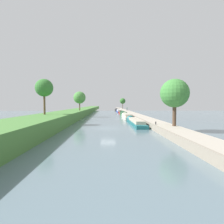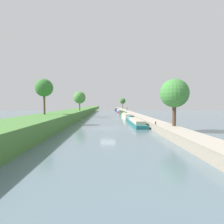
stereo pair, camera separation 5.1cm
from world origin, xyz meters
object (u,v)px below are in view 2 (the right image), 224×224
narrowboat_blue (119,111)px  person_walking (127,109)px  mooring_bollard_far (119,108)px  narrowboat_green (124,114)px  narrowboat_teal (135,122)px  mooring_bollard_near (156,123)px  narrowboat_black (117,110)px  narrowboat_cream (127,116)px  narrowboat_red (121,112)px

narrowboat_blue → person_walking: (3.63, -5.07, 1.26)m
mooring_bollard_far → narrowboat_green: bearing=-92.0°
narrowboat_teal → narrowboat_blue: same height
mooring_bollard_near → narrowboat_teal: bearing=102.3°
narrowboat_black → narrowboat_cream: bearing=-90.2°
narrowboat_teal → mooring_bollard_near: bearing=-77.7°
narrowboat_blue → narrowboat_green: bearing=-90.0°
narrowboat_teal → person_walking: size_ratio=9.92×
narrowboat_cream → mooring_bollard_near: bearing=-85.3°
narrowboat_red → narrowboat_black: size_ratio=0.72×
narrowboat_blue → narrowboat_black: (-0.02, 17.70, -0.02)m
narrowboat_green → narrowboat_black: bearing=90.0°
mooring_bollard_far → narrowboat_cream: bearing=-91.8°
narrowboat_red → narrowboat_blue: size_ratio=0.75×
narrowboat_teal → person_walking: (3.75, 51.29, 1.30)m
mooring_bollard_near → narrowboat_blue: bearing=91.6°
narrowboat_teal → mooring_bollard_near: mooring_bollard_near is taller
narrowboat_green → person_walking: size_ratio=6.87×
narrowboat_black → mooring_bollard_near: (1.86, -83.06, 0.63)m
narrowboat_green → mooring_bollard_far: mooring_bollard_far is taller
narrowboat_red → narrowboat_black: bearing=90.3°
mooring_bollard_near → mooring_bollard_far: bearing=90.0°
mooring_bollard_near → narrowboat_green: bearing=92.9°
narrowboat_teal → narrowboat_green: size_ratio=1.44×
narrowboat_teal → narrowboat_green: narrowboat_green is taller
narrowboat_red → narrowboat_blue: 14.89m
person_walking → mooring_bollard_far: 30.27m
person_walking → mooring_bollard_far: (-1.79, 30.21, -0.65)m
narrowboat_green → narrowboat_blue: 28.05m
narrowboat_cream → narrowboat_green: 12.59m
narrowboat_black → mooring_bollard_near: 83.08m
narrowboat_green → narrowboat_black: (0.00, 45.75, -0.04)m
narrowboat_teal → narrowboat_red: 41.47m
narrowboat_red → mooring_bollard_near: 50.50m
person_walking → mooring_bollard_far: bearing=93.4°
narrowboat_cream → person_walking: size_ratio=8.42×
mooring_bollard_far → narrowboat_black: bearing=-104.0°
narrowboat_teal → narrowboat_cream: 15.73m
narrowboat_cream → narrowboat_teal: bearing=-89.7°
mooring_bollard_near → narrowboat_black: bearing=91.3°
narrowboat_red → mooring_bollard_far: size_ratio=27.23×
narrowboat_teal → narrowboat_cream: bearing=90.3°
narrowboat_teal → narrowboat_green: (0.10, 28.31, 0.06)m
narrowboat_teal → mooring_bollard_near: (1.96, -9.00, 0.65)m
narrowboat_green → narrowboat_blue: size_ratio=0.70×
narrowboat_cream → mooring_bollard_near: 24.82m
narrowboat_black → mooring_bollard_far: 7.69m
person_walking → narrowboat_red: bearing=-109.6°
narrowboat_cream → narrowboat_blue: size_ratio=0.86×
narrowboat_cream → narrowboat_black: narrowboat_cream is taller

